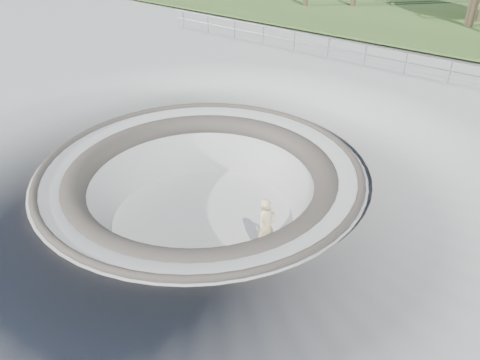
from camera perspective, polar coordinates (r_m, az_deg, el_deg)
The scene contains 5 objects.
ground at distance 14.87m, azimuth -4.79°, elevation 1.53°, with size 180.00×180.00×0.00m, color #AFAFA9.
skate_bowl at distance 15.87m, azimuth -4.50°, elevation -4.18°, with size 14.00×14.00×4.10m.
safety_railing at distance 24.09m, azimuth 15.02°, elevation 14.50°, with size 25.00×0.06×1.03m.
skateboard at distance 14.42m, azimuth 3.11°, elevation -8.45°, with size 0.83×0.47×0.08m.
skater at distance 13.85m, azimuth 3.21°, elevation -5.58°, with size 0.65×0.43×1.79m, color beige.
Camera 1 is at (8.74, -9.39, 7.51)m, focal length 35.00 mm.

